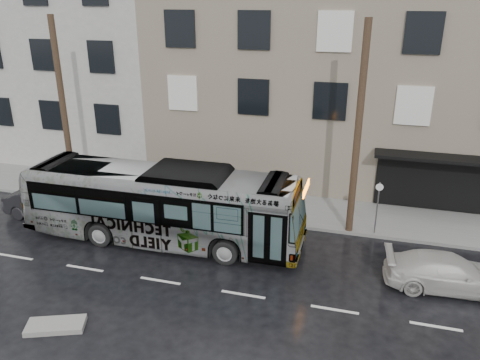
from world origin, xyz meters
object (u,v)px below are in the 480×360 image
object	(u,v)px
utility_pole_rear	(64,112)
bus	(162,204)
white_sedan	(448,272)
dark_sedan	(49,204)
sign_post	(377,208)
utility_pole_front	(358,132)

from	to	relation	value
utility_pole_rear	bus	world-z (taller)	utility_pole_rear
bus	white_sedan	world-z (taller)	bus
utility_pole_rear	white_sedan	xyz separation A→B (m)	(17.64, -3.40, -4.01)
white_sedan	dark_sedan	distance (m)	17.45
sign_post	bus	bearing A→B (deg)	-162.43
utility_pole_front	sign_post	size ratio (longest dim) A/B	3.75
sign_post	bus	size ratio (longest dim) A/B	0.20
utility_pole_rear	white_sedan	distance (m)	18.41
dark_sedan	utility_pole_front	bearing A→B (deg)	-76.38
bus	dark_sedan	xyz separation A→B (m)	(-6.07, 0.48, -0.96)
white_sedan	dark_sedan	world-z (taller)	dark_sedan
utility_pole_front	bus	distance (m)	8.72
bus	white_sedan	distance (m)	11.41
utility_pole_rear	bus	bearing A→B (deg)	-23.88
dark_sedan	white_sedan	bearing A→B (deg)	-89.47
utility_pole_front	white_sedan	distance (m)	6.39
sign_post	bus	world-z (taller)	bus
utility_pole_rear	white_sedan	size ratio (longest dim) A/B	2.04
utility_pole_front	utility_pole_rear	distance (m)	14.00
utility_pole_rear	white_sedan	world-z (taller)	utility_pole_rear
utility_pole_front	utility_pole_rear	size ratio (longest dim) A/B	1.00
utility_pole_rear	sign_post	bearing A→B (deg)	0.00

